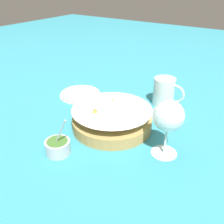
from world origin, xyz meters
TOP-DOWN VIEW (x-y plane):
  - ground_plane at (0.00, 0.00)m, footprint 4.00×4.00m
  - food_basket at (-0.03, 0.03)m, footprint 0.27×0.27m
  - sauce_cup at (-0.08, -0.17)m, footprint 0.08×0.07m
  - wine_glass at (0.17, -0.00)m, footprint 0.09×0.09m
  - beer_mug at (0.04, 0.29)m, footprint 0.13×0.08m
  - side_plate at (-0.28, 0.16)m, footprint 0.17×0.17m

SIDE VIEW (x-z plane):
  - ground_plane at x=0.00m, z-range 0.00..0.00m
  - side_plate at x=-0.28m, z-range 0.00..0.01m
  - sauce_cup at x=-0.08m, z-range -0.04..0.09m
  - food_basket at x=-0.03m, z-range -0.01..0.07m
  - beer_mug at x=0.04m, z-range 0.00..0.10m
  - wine_glass at x=0.17m, z-range 0.04..0.20m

